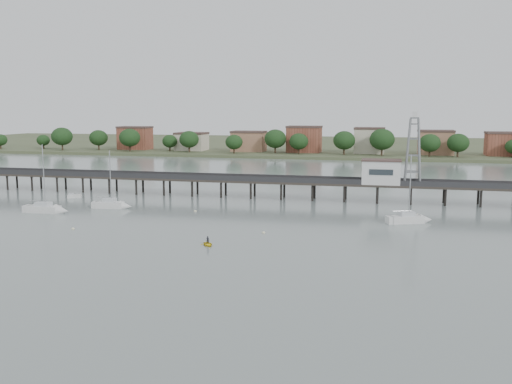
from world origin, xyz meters
The scene contains 12 objects.
ground_plane centered at (0.00, 0.00, 0.00)m, with size 500.00×500.00×0.00m, color slate.
pier centered at (0.00, 60.00, 3.79)m, with size 150.00×5.00×5.50m.
pier_building centered at (25.00, 60.00, 6.67)m, with size 8.40×5.40×5.30m.
lattice_tower centered at (31.50, 60.00, 11.10)m, with size 3.20×3.20×15.50m.
sailboat_b centered at (-27.50, 39.81, 0.65)m, with size 7.61×2.77×12.40m.
sailboat_a centered at (-37.44, 32.29, 0.64)m, with size 8.53×2.51×14.05m.
sailboat_c centered at (31.05, 38.19, 0.64)m, with size 7.95×5.05×12.74m.
white_tender centered at (-42.87, 50.14, 0.38)m, with size 3.38×2.48×1.21m.
yellow_dinghy centered at (0.83, 13.76, 0.00)m, with size 1.81×0.53×2.54m, color yellow.
dinghy_occupant centered at (0.83, 13.76, 0.00)m, with size 0.42×1.16×0.28m, color black.
mooring_buoys centered at (10.42, 29.98, 0.08)m, with size 73.19×27.24×0.39m.
far_shore centered at (0.36, 239.58, 0.95)m, with size 500.00×170.00×10.40m.
Camera 1 is at (26.68, -64.81, 20.05)m, focal length 40.00 mm.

